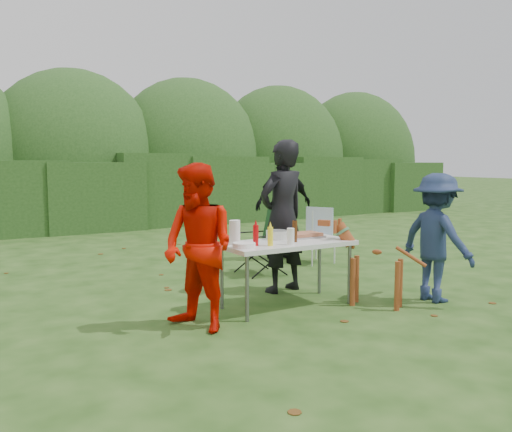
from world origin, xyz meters
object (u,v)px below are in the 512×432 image
beer_bottle (295,231)px  camping_chair (260,242)px  mustard_bottle (270,236)px  ketchup_bottle (256,236)px  person_red_jacket (199,247)px  folding_table (287,246)px  person_black_puffy (283,205)px  child (437,238)px  paper_towel_roll (235,232)px  dog (377,265)px  person_cook (282,216)px  lawn_chair (314,235)px

beer_bottle → camping_chair: bearing=70.9°
mustard_bottle → ketchup_bottle: bearing=149.3°
person_red_jacket → beer_bottle: size_ratio=6.78×
folding_table → camping_chair: (0.64, 1.62, -0.22)m
person_red_jacket → person_black_puffy: size_ratio=0.90×
folding_table → child: bearing=-23.3°
child → folding_table: bearing=65.5°
mustard_bottle → camping_chair: bearing=61.5°
child → paper_towel_roll: 2.38m
folding_table → person_black_puffy: size_ratio=0.83×
dog → person_black_puffy: bearing=-48.5°
child → person_cook: bearing=43.2°
person_black_puffy → child: 3.16m
folding_table → camping_chair: camping_chair is taller
ketchup_bottle → beer_bottle: 0.51m
person_red_jacket → child: person_red_jacket is taller
person_cook → person_black_puffy: 2.23m
lawn_chair → mustard_bottle: size_ratio=4.44×
person_red_jacket → ketchup_bottle: person_red_jacket is taller
person_cook → mustard_bottle: (-0.67, -0.76, -0.11)m
dog → ketchup_bottle: 1.44m
lawn_chair → mustard_bottle: mustard_bottle is taller
person_black_puffy → person_cook: bearing=55.1°
child → ketchup_bottle: 2.18m
person_red_jacket → lawn_chair: (3.05, 2.19, -0.37)m
person_cook → person_red_jacket: size_ratio=1.17×
lawn_chair → beer_bottle: size_ratio=3.70×
dog → child: bearing=-137.7°
person_red_jacket → dog: 2.12m
camping_chair → ketchup_bottle: bearing=62.5°
lawn_chair → beer_bottle: (-1.78, -1.99, 0.42)m
camping_chair → lawn_chair: camping_chair is taller
folding_table → person_cook: size_ratio=0.79×
person_cook → ketchup_bottle: 1.06m
lawn_chair → dog: bearing=37.0°
person_black_puffy → child: (0.03, -3.16, -0.16)m
dog → camping_chair: size_ratio=1.06×
folding_table → dog: bearing=-31.2°
lawn_chair → mustard_bottle: bearing=12.6°
paper_towel_roll → mustard_bottle: bearing=-48.5°
camping_chair → child: bearing=118.5°
person_black_puffy → dog: (-0.74, -2.98, -0.43)m
camping_chair → lawn_chair: 1.24m
beer_bottle → person_red_jacket: bearing=-171.1°
person_red_jacket → mustard_bottle: 0.90m
person_red_jacket → beer_bottle: 1.29m
person_red_jacket → person_black_puffy: bearing=113.4°
person_cook → paper_towel_roll: bearing=15.8°
child → dog: size_ratio=1.51×
child → ketchup_bottle: size_ratio=6.82×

